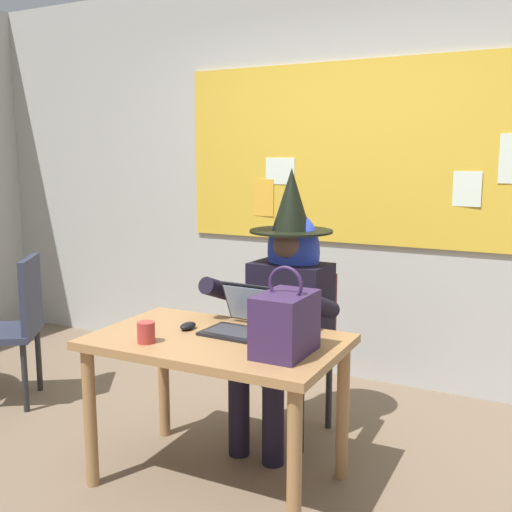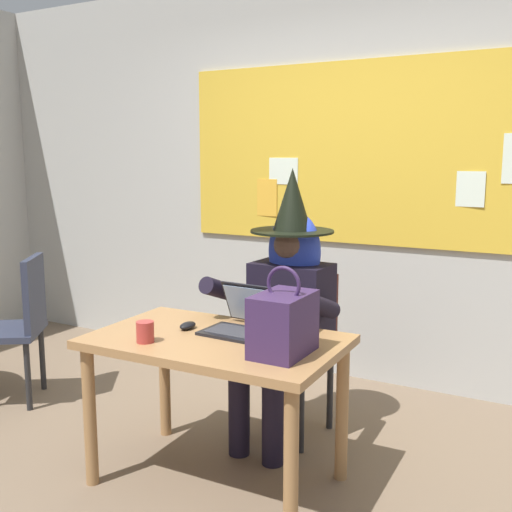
% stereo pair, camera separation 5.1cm
% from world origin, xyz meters
% --- Properties ---
extents(ground_plane, '(24.00, 24.00, 0.00)m').
position_xyz_m(ground_plane, '(0.00, 0.00, 0.00)').
color(ground_plane, '#75604C').
extents(wall_back_bulletin, '(6.40, 1.85, 2.77)m').
position_xyz_m(wall_back_bulletin, '(-0.00, 1.80, 1.40)').
color(wall_back_bulletin, '#B2B2AD').
rests_on(wall_back_bulletin, ground).
extents(desk_main, '(1.16, 0.73, 0.71)m').
position_xyz_m(desk_main, '(-0.04, 0.13, 0.61)').
color(desk_main, '#A37547').
rests_on(desk_main, ground).
extents(chair_at_desk, '(0.45, 0.45, 0.89)m').
position_xyz_m(chair_at_desk, '(0.04, 0.84, 0.50)').
color(chair_at_desk, '#4C1E19').
rests_on(chair_at_desk, ground).
extents(person_costumed, '(0.61, 0.70, 1.47)m').
position_xyz_m(person_costumed, '(0.03, 0.72, 0.79)').
color(person_costumed, black).
rests_on(person_costumed, ground).
extents(laptop, '(0.29, 0.32, 0.22)m').
position_xyz_m(laptop, '(0.00, 0.28, 0.76)').
color(laptop, black).
rests_on(laptop, desk_main).
extents(computer_mouse, '(0.06, 0.10, 0.03)m').
position_xyz_m(computer_mouse, '(-0.23, 0.18, 0.73)').
color(computer_mouse, black).
rests_on(computer_mouse, desk_main).
extents(handbag, '(0.20, 0.30, 0.38)m').
position_xyz_m(handbag, '(0.34, 0.07, 0.84)').
color(handbag, '#38234C').
rests_on(handbag, desk_main).
extents(coffee_mug, '(0.08, 0.08, 0.09)m').
position_xyz_m(coffee_mug, '(-0.28, -0.08, 0.76)').
color(coffee_mug, '#B23833').
rests_on(coffee_mug, desk_main).
extents(chair_spare_by_window, '(0.58, 0.58, 0.92)m').
position_xyz_m(chair_spare_by_window, '(-1.66, 0.36, 0.52)').
color(chair_spare_by_window, '#2D3347').
rests_on(chair_spare_by_window, ground).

